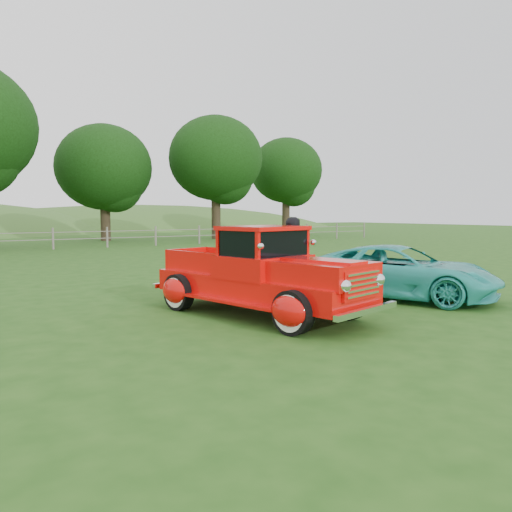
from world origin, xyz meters
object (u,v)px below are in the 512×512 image
tree_mid_east (216,159)px  red_pickup (261,275)px  tree_far_east (286,171)px  man (291,259)px  teal_sedan (400,272)px  tree_near_east (104,168)px

tree_mid_east → red_pickup: size_ratio=1.80×
tree_far_east → man: 35.28m
tree_far_east → teal_sedan: tree_far_east is taller
tree_near_east → teal_sedan: 28.57m
tree_far_east → man: bearing=-126.6°
tree_near_east → tree_far_east: 17.04m
tree_mid_east → red_pickup: tree_mid_east is taller
teal_sedan → tree_near_east: bearing=62.6°
red_pickup → tree_mid_east: bearing=50.2°
tree_mid_east → tree_far_east: 9.49m
tree_near_east → tree_far_east: size_ratio=0.94×
tree_near_east → red_pickup: bearing=-100.6°
tree_near_east → teal_sedan: (-1.37, -28.16, -4.62)m
tree_near_east → man: 27.66m
man → red_pickup: bearing=20.3°
red_pickup → man: 1.72m
tree_near_east → teal_sedan: bearing=-92.8°
tree_near_east → tree_mid_east: 8.30m
teal_sedan → man: (-2.43, 1.10, 0.34)m
tree_mid_east → tree_far_east: (9.00, 3.00, -0.31)m
tree_mid_east → man: bearing=-115.2°
red_pickup → tree_near_east: bearing=66.6°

